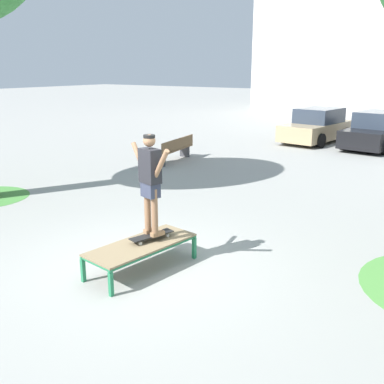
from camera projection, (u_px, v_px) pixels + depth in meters
The scene contains 7 objects.
ground_plane at pixel (144, 266), 7.68m from camera, with size 120.00×120.00×0.00m, color #999993.
skate_box at pixel (141, 246), 7.45m from camera, with size 1.02×1.99×0.46m.
skateboard at pixel (152, 235), 7.58m from camera, with size 0.41×0.82×0.09m.
skater at pixel (150, 178), 7.32m from camera, with size 0.98×0.38×1.69m.
car_tan at pixel (317, 126), 20.23m from camera, with size 2.33×4.39×1.50m.
car_black at pixel (378, 131), 18.71m from camera, with size 2.29×4.37×1.50m.
park_bench at pixel (174, 149), 16.06m from camera, with size 0.81×2.44×0.83m.
Camera 1 is at (4.63, -5.39, 3.28)m, focal length 42.13 mm.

